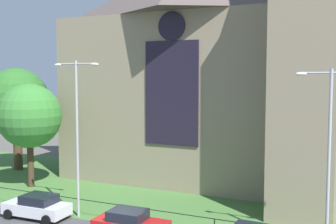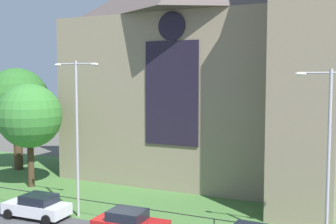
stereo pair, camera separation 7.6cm
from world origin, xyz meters
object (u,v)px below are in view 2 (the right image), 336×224
(streetlamp_far, at_px, (329,141))
(parked_car_white, at_px, (37,206))
(parked_car_red, at_px, (130,224))
(streetlamp_near, at_px, (77,121))
(tree_left_far, at_px, (17,100))
(tree_left_near, at_px, (30,116))
(church_building, at_px, (205,62))

(streetlamp_far, relative_size, parked_car_white, 2.18)
(streetlamp_far, bearing_deg, parked_car_red, -170.87)
(streetlamp_near, distance_m, parked_car_red, 7.40)
(streetlamp_near, relative_size, parked_car_white, 2.33)
(tree_left_far, distance_m, streetlamp_near, 16.46)
(parked_car_white, height_order, parked_car_red, same)
(tree_left_far, relative_size, tree_left_near, 1.17)
(streetlamp_near, relative_size, parked_car_red, 2.35)
(streetlamp_near, xyz_separation_m, streetlamp_far, (14.93, -0.00, -0.34))
(tree_left_near, bearing_deg, tree_left_far, 142.07)
(tree_left_near, height_order, streetlamp_near, streetlamp_near)
(streetlamp_far, distance_m, parked_car_red, 11.49)
(church_building, height_order, streetlamp_far, church_building)
(streetlamp_far, bearing_deg, church_building, 130.01)
(tree_left_far, bearing_deg, parked_car_red, -29.67)
(church_building, relative_size, streetlamp_near, 2.61)
(tree_left_near, relative_size, parked_car_white, 1.97)
(church_building, xyz_separation_m, tree_left_near, (-11.91, -8.75, -4.48))
(parked_car_red, bearing_deg, streetlamp_near, 159.68)
(streetlamp_near, bearing_deg, parked_car_white, -148.55)
(church_building, relative_size, parked_car_red, 6.13)
(streetlamp_far, height_order, parked_car_white, streetlamp_far)
(tree_left_near, distance_m, streetlamp_near, 9.26)
(parked_car_white, bearing_deg, tree_left_near, -46.98)
(parked_car_red, bearing_deg, church_building, 92.25)
(tree_left_far, distance_m, parked_car_red, 22.19)
(tree_left_far, xyz_separation_m, tree_left_near, (5.72, -4.46, -0.93))
(church_building, relative_size, streetlamp_far, 2.79)
(tree_left_near, relative_size, streetlamp_far, 0.90)
(streetlamp_far, bearing_deg, tree_left_near, 168.97)
(church_building, distance_m, streetlamp_far, 17.84)
(church_building, height_order, parked_car_red, church_building)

